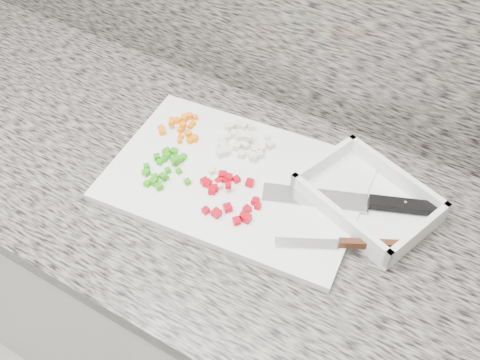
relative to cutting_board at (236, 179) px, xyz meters
The scene contains 11 objects.
cabinet 0.49m from the cutting_board, 163.34° to the right, with size 3.92×0.62×0.86m, color silver.
countertop 0.11m from the cutting_board, 163.34° to the right, with size 3.96×0.64×0.04m, color #68635C.
cutting_board is the anchor object (origin of this frame).
carrot_pile 0.18m from the cutting_board, 161.46° to the left, with size 0.09×0.09×0.02m.
onion_pile 0.09m from the cutting_board, 114.61° to the left, with size 0.12×0.12×0.02m.
green_pepper_pile 0.15m from the cutting_board, 158.01° to the right, with size 0.11×0.11×0.02m.
red_pepper_pile 0.06m from the cutting_board, 74.49° to the right, with size 0.13×0.12×0.02m.
garlic_pile 0.04m from the cutting_board, 132.25° to the right, with size 0.05×0.05×0.01m.
chef_knife 0.27m from the cutting_board, 14.86° to the left, with size 0.32×0.16×0.02m.
paring_knife 0.27m from the cutting_board, ahead, with size 0.21×0.12×0.02m.
tray 0.26m from the cutting_board, 16.47° to the left, with size 0.29×0.24×0.05m.
Camera 1 is at (0.47, 0.86, 1.70)m, focal length 40.00 mm.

